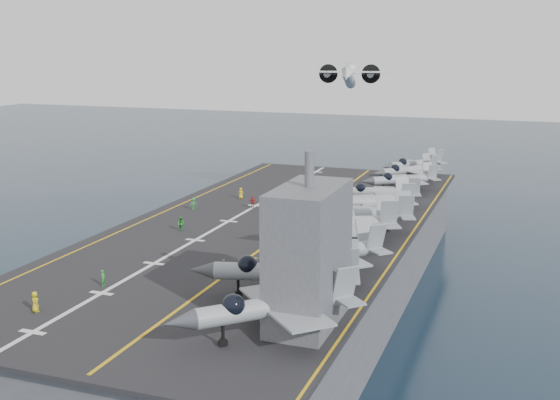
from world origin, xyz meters
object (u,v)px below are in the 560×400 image
(fighter_jet_0, at_px, (275,304))
(transport_plane, at_px, (349,78))
(island_superstructure, at_px, (309,239))
(tow_cart_a, at_px, (249,264))

(fighter_jet_0, distance_m, transport_plane, 93.32)
(island_superstructure, distance_m, transport_plane, 89.33)
(island_superstructure, xyz_separation_m, tow_cart_a, (-10.34, 11.68, -6.90))
(fighter_jet_0, distance_m, tow_cart_a, 17.94)
(island_superstructure, bearing_deg, tow_cart_a, 131.52)
(transport_plane, bearing_deg, fighter_jet_0, -78.95)
(tow_cart_a, distance_m, transport_plane, 77.28)
(fighter_jet_0, relative_size, transport_plane, 0.81)
(fighter_jet_0, bearing_deg, tow_cart_a, 119.31)
(island_superstructure, relative_size, tow_cart_a, 7.11)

